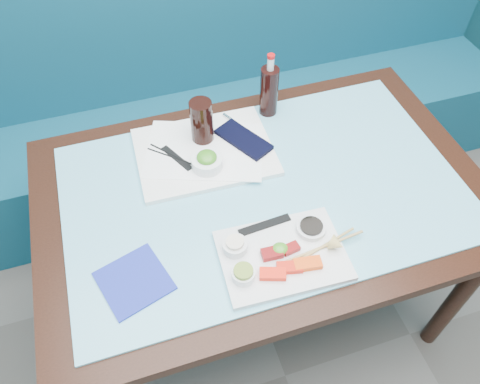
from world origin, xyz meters
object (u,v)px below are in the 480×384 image
object	(u,v)px
seaweed_bowl	(207,162)
cola_glass	(202,121)
booth_bench	(202,113)
dining_table	(263,207)
blue_napkin	(134,281)
sashimi_plate	(282,255)
serving_tray	(205,152)
cola_bottle_body	(269,91)

from	to	relation	value
seaweed_bowl	cola_glass	size ratio (longest dim) A/B	0.66
booth_bench	cola_glass	xyz separation A→B (m)	(-0.13, -0.58, 0.48)
dining_table	booth_bench	bearing A→B (deg)	90.00
dining_table	blue_napkin	bearing A→B (deg)	-155.72
booth_bench	blue_napkin	world-z (taller)	booth_bench
booth_bench	sashimi_plate	bearing A→B (deg)	-91.81
serving_tray	seaweed_bowl	size ratio (longest dim) A/B	4.42
booth_bench	blue_napkin	bearing A→B (deg)	-112.89
sashimi_plate	blue_napkin	size ratio (longest dim) A/B	2.01
dining_table	cola_bottle_body	size ratio (longest dim) A/B	7.73
dining_table	cola_bottle_body	xyz separation A→B (m)	(0.14, 0.34, 0.18)
cola_glass	cola_bottle_body	size ratio (longest dim) A/B	0.84
seaweed_bowl	blue_napkin	xyz separation A→B (m)	(-0.29, -0.33, -0.03)
booth_bench	dining_table	xyz separation A→B (m)	(0.00, -0.84, 0.29)
booth_bench	seaweed_bowl	world-z (taller)	booth_bench
dining_table	cola_glass	bearing A→B (deg)	115.79
seaweed_bowl	cola_glass	xyz separation A→B (m)	(0.02, 0.13, 0.06)
seaweed_bowl	cola_bottle_body	distance (m)	0.35
cola_bottle_body	seaweed_bowl	bearing A→B (deg)	-143.36
booth_bench	serving_tray	world-z (taller)	booth_bench
sashimi_plate	cola_glass	bearing A→B (deg)	102.93
cola_bottle_body	blue_napkin	bearing A→B (deg)	-136.97
serving_tray	cola_glass	distance (m)	0.10
sashimi_plate	serving_tray	xyz separation A→B (m)	(-0.10, 0.45, -0.00)
booth_bench	cola_bottle_body	size ratio (longest dim) A/B	16.56
blue_napkin	booth_bench	bearing A→B (deg)	67.11
booth_bench	dining_table	bearing A→B (deg)	-90.00
booth_bench	blue_napkin	size ratio (longest dim) A/B	17.65
booth_bench	cola_glass	bearing A→B (deg)	-102.17
seaweed_bowl	cola_glass	distance (m)	0.14
sashimi_plate	cola_glass	xyz separation A→B (m)	(-0.09, 0.51, 0.08)
booth_bench	cola_glass	distance (m)	0.76
seaweed_bowl	dining_table	bearing A→B (deg)	-41.63
cola_glass	blue_napkin	distance (m)	0.56
seaweed_bowl	cola_glass	world-z (taller)	cola_glass
serving_tray	cola_bottle_body	distance (m)	0.31
cola_bottle_body	blue_napkin	size ratio (longest dim) A/B	1.07
cola_glass	serving_tray	bearing A→B (deg)	-100.30
serving_tray	cola_glass	xyz separation A→B (m)	(0.01, 0.05, 0.08)
serving_tray	booth_bench	bearing A→B (deg)	79.75
sashimi_plate	seaweed_bowl	world-z (taller)	seaweed_bowl
blue_napkin	cola_glass	bearing A→B (deg)	55.60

